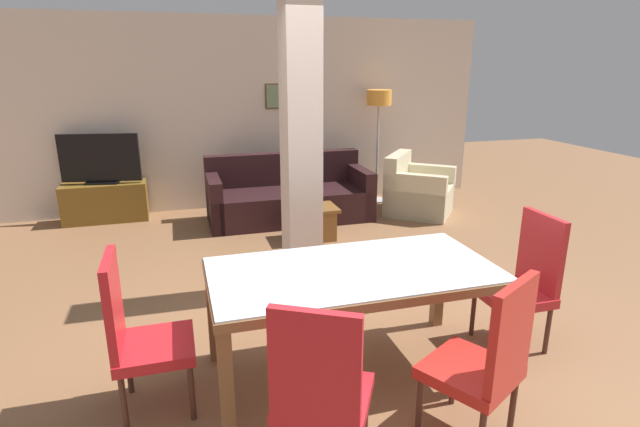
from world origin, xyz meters
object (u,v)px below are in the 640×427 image
object	(u,v)px
dining_chair_head_left	(138,331)
tv_stand	(105,202)
coffee_table	(314,222)
floor_lamp	(379,108)
dining_chair_near_left	(320,389)
tv_screen	(100,159)
dining_chair_head_right	(524,278)
sofa	(289,198)
dining_chair_near_right	(486,359)
armchair	(417,193)
bottle	(311,198)
dining_table	(353,289)

from	to	relation	value
dining_chair_head_left	tv_stand	distance (m)	4.27
coffee_table	floor_lamp	xyz separation A→B (m)	(1.40, 1.42, 1.22)
dining_chair_near_left	floor_lamp	xyz separation A→B (m)	(2.36, 4.96, 0.89)
dining_chair_head_left	tv_screen	world-z (taller)	tv_screen
tv_screen	tv_stand	bearing A→B (deg)	99.82
dining_chair_head_left	dining_chair_head_right	bearing A→B (deg)	90.00
coffee_table	tv_stand	xyz separation A→B (m)	(-2.51, 1.49, 0.05)
dining_chair_head_right	sofa	distance (m)	3.75
dining_chair_head_left	tv_stand	bearing A→B (deg)	-171.08
dining_chair_near_right	armchair	xyz separation A→B (m)	(1.73, 4.20, -0.24)
bottle	tv_stand	distance (m)	2.87
armchair	bottle	bearing A→B (deg)	-32.75
sofa	tv_stand	size ratio (longest dim) A/B	2.02
dining_chair_near_left	floor_lamp	bearing A→B (deg)	94.02
coffee_table	tv_screen	bearing A→B (deg)	149.24
armchair	tv_screen	size ratio (longest dim) A/B	1.18
dining_chair_head_left	coffee_table	size ratio (longest dim) A/B	1.84
dining_chair_near_left	dining_table	bearing A→B (deg)	90.00
dining_chair_near_right	dining_chair_head_left	bearing A→B (deg)	126.18
dining_chair_near_right	armchair	distance (m)	4.55
dining_chair_near_right	tv_stand	size ratio (longest dim) A/B	0.95
dining_chair_head_right	dining_chair_near_left	distance (m)	2.00
dining_chair_head_right	dining_chair_near_left	bearing A→B (deg)	114.40
coffee_table	tv_screen	size ratio (longest dim) A/B	0.55
sofa	armchair	size ratio (longest dim) A/B	1.81
dining_chair_near_right	sofa	distance (m)	4.45
coffee_table	tv_screen	world-z (taller)	tv_screen
dining_chair_near_left	bottle	world-z (taller)	dining_chair_near_left
sofa	armchair	world-z (taller)	sofa
dining_table	coffee_table	bearing A→B (deg)	79.76
dining_chair_near_left	tv_stand	distance (m)	5.28
armchair	bottle	distance (m)	1.81
armchair	floor_lamp	xyz separation A→B (m)	(-0.30, 0.77, 1.14)
dining_table	tv_stand	xyz separation A→B (m)	(-2.02, 4.21, -0.37)
dining_chair_head_right	tv_stand	distance (m)	5.40
tv_screen	coffee_table	bearing A→B (deg)	159.05
dining_chair_head_right	armchair	world-z (taller)	dining_chair_head_right
dining_chair_head_right	tv_stand	size ratio (longest dim) A/B	0.95
sofa	bottle	bearing A→B (deg)	96.94
dining_table	bottle	bearing A→B (deg)	80.26
armchair	tv_screen	xyz separation A→B (m)	(-4.21, 0.85, 0.55)
dining_chair_head_right	dining_chair_head_left	bearing A→B (deg)	90.00
armchair	tv_screen	distance (m)	4.33
dining_table	dining_chair_head_right	size ratio (longest dim) A/B	1.85
coffee_table	dining_chair_head_left	bearing A→B (deg)	-124.22
bottle	tv_screen	world-z (taller)	tv_screen
dining_chair_head_left	dining_chair_near_left	xyz separation A→B (m)	(0.89, -0.83, 0.00)
tv_screen	floor_lamp	xyz separation A→B (m)	(3.91, -0.08, 0.58)
armchair	dining_chair_head_right	bearing A→B (deg)	25.44
dining_chair_head_right	bottle	bearing A→B (deg)	17.22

